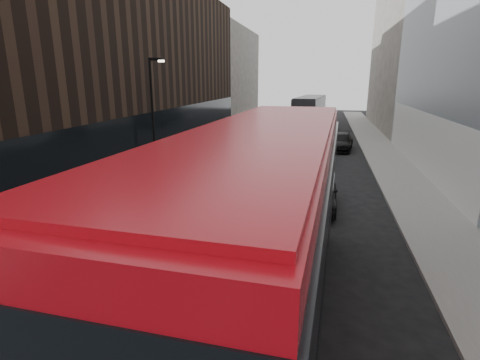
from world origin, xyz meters
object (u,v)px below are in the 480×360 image
Objects in this scene: car_a at (317,191)px; grey_bus at (310,111)px; red_bus at (264,223)px; street_lamp at (153,105)px; car_b at (321,153)px; car_c at (340,142)px.

grey_bus is at bearing 94.20° from car_a.
street_lamp is at bearing 125.11° from red_bus.
red_bus is 9.56m from car_a.
red_bus reaches higher than car_b.
car_c reaches higher than car_b.
grey_bus is 29.94m from car_a.
street_lamp is at bearing -136.19° from car_c.
grey_bus is at bearing 109.40° from car_c.
street_lamp is 15.95m from car_c.
street_lamp is 1.47× the size of car_c.
car_a is 10.36m from car_b.
car_c is (12.44, 9.37, -3.49)m from street_lamp.
grey_bus reaches higher than car_c.
car_a is 1.19× the size of car_b.
red_bus is 2.70× the size of car_a.
red_bus is 3.21× the size of car_b.
car_a is 0.95× the size of car_c.
red_bus is 1.04× the size of grey_bus.
car_b is at bearing -79.96° from grey_bus.
street_lamp is 18.26m from red_bus.
car_c is (2.58, 24.67, -2.03)m from red_bus.
street_lamp reaches higher than car_b.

